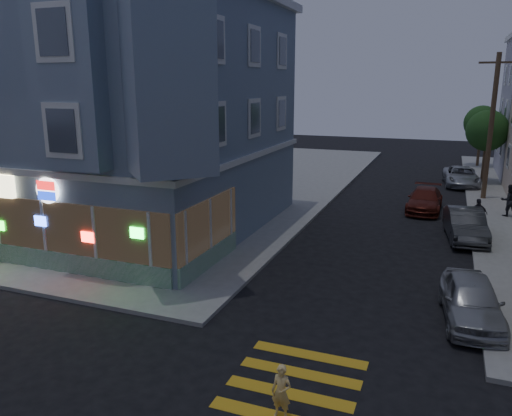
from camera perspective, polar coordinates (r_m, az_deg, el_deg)
The scene contains 14 objects.
ground at distance 15.99m, azimuth -19.47°, elevation -14.11°, with size 120.00×120.00×0.00m, color black.
sidewalk_nw at distance 41.31m, azimuth -13.34°, elevation 3.58°, with size 33.00×42.00×0.15m, color gray.
corner_building at distance 26.57m, azimuth -15.13°, elevation 10.33°, with size 14.60×14.60×11.40m.
utility_pole at distance 34.67m, azimuth 25.30°, elevation 8.56°, with size 2.20×0.30×9.00m.
street_tree_near at distance 40.72m, azimuth 24.92°, elevation 8.01°, with size 3.00×3.00×5.30m.
street_tree_far at distance 48.68m, azimuth 24.39°, elevation 8.85°, with size 3.00×3.00×5.30m.
running_child at distance 11.87m, azimuth 2.91°, elevation -20.25°, with size 0.47×0.31×1.29m, color #F5D37D.
pedestrian_a at distance 30.92m, azimuth 26.92°, elevation 0.79°, with size 0.87×0.67×1.78m, color black.
pedestrian_b at distance 27.49m, azimuth 24.02°, elevation -0.63°, with size 0.92×0.38×1.56m, color #242129.
parked_car_a at distance 17.29m, azimuth 23.41°, elevation -9.66°, with size 1.70×4.21×1.44m, color #A1A4A9.
parked_car_b at distance 25.89m, azimuth 22.81°, elevation -1.79°, with size 1.58×4.54×1.50m, color #36383B.
parked_car_c at distance 30.96m, azimuth 18.73°, elevation 0.89°, with size 1.87×4.60×1.33m, color #5F1F15.
parked_car_d at distance 39.58m, azimuth 22.40°, elevation 3.36°, with size 2.30×4.99×1.39m, color #ABB0B6.
traffic_signal at distance 18.53m, azimuth -10.72°, elevation 1.77°, with size 0.59×0.55×4.90m.
Camera 1 is at (9.57, -10.49, 7.34)m, focal length 35.00 mm.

